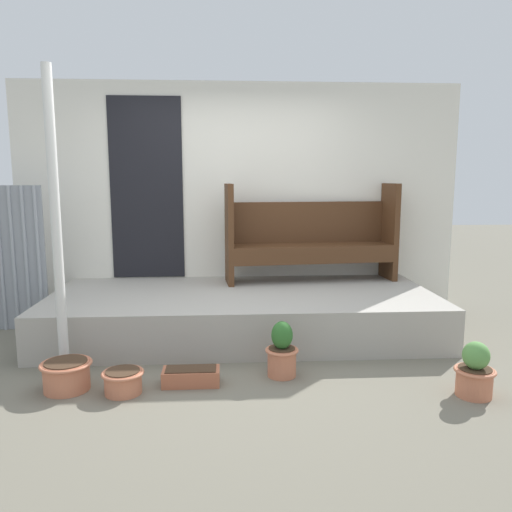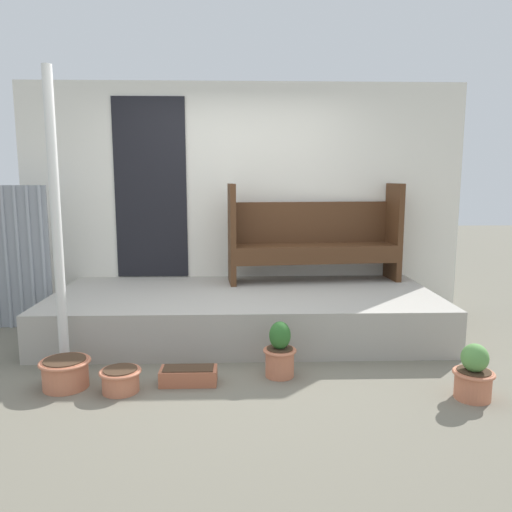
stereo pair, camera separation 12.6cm
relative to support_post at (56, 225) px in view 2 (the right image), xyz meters
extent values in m
plane|color=#706B5B|center=(1.38, 0.13, -1.19)|extent=(24.00, 24.00, 0.00)
cube|color=#A8A399|center=(1.47, 0.95, -0.98)|extent=(3.78, 1.64, 0.42)
cube|color=white|center=(1.47, 1.80, 0.11)|extent=(4.98, 0.06, 2.60)
cube|color=black|center=(0.43, 1.76, 0.24)|extent=(0.80, 0.02, 2.00)
cylinder|color=#979CA5|center=(-0.97, 1.21, -0.45)|extent=(0.04, 0.04, 1.48)
cylinder|color=#979CA5|center=(-0.85, 1.21, -0.45)|extent=(0.04, 0.04, 1.48)
cylinder|color=#979CA5|center=(-0.72, 1.21, -0.45)|extent=(0.04, 0.04, 1.48)
cylinder|color=#979CA5|center=(-0.60, 1.21, -0.45)|extent=(0.04, 0.04, 1.48)
cylinder|color=silver|center=(0.00, 0.00, 0.00)|extent=(0.08, 0.08, 2.39)
cube|color=#4C2D19|center=(1.34, 1.39, -0.24)|extent=(0.10, 0.40, 1.07)
cube|color=#4C2D19|center=(3.14, 1.55, -0.24)|extent=(0.10, 0.40, 1.07)
cube|color=#4C2D19|center=(2.24, 1.47, -0.39)|extent=(1.78, 0.56, 0.04)
cube|color=#4C2D19|center=(2.26, 1.29, -0.48)|extent=(1.74, 0.19, 0.15)
cube|color=#4C2D19|center=(2.22, 1.65, -0.14)|extent=(1.74, 0.20, 0.46)
cylinder|color=#C67251|center=(0.12, -0.33, -1.09)|extent=(0.33, 0.33, 0.21)
torus|color=#C67251|center=(0.12, -0.33, -0.99)|extent=(0.38, 0.38, 0.02)
cylinder|color=#422D1E|center=(0.12, -0.33, -0.98)|extent=(0.30, 0.30, 0.01)
cylinder|color=#C67251|center=(0.55, -0.42, -1.11)|extent=(0.27, 0.27, 0.17)
torus|color=#C67251|center=(0.55, -0.42, -1.04)|extent=(0.31, 0.31, 0.02)
cylinder|color=#422D1E|center=(0.55, -0.42, -1.02)|extent=(0.25, 0.25, 0.01)
cylinder|color=#C67251|center=(1.74, -0.17, -1.08)|extent=(0.23, 0.23, 0.22)
torus|color=#C67251|center=(1.74, -0.17, -0.98)|extent=(0.26, 0.26, 0.02)
cylinder|color=#422D1E|center=(1.74, -0.17, -0.97)|extent=(0.21, 0.21, 0.01)
ellipsoid|color=#2D6628|center=(1.74, -0.17, -0.86)|extent=(0.17, 0.17, 0.22)
cylinder|color=#C67251|center=(3.07, -0.62, -1.09)|extent=(0.25, 0.25, 0.20)
torus|color=#C67251|center=(3.07, -0.62, -1.00)|extent=(0.29, 0.29, 0.02)
cylinder|color=#422D1E|center=(3.07, -0.62, -0.99)|extent=(0.23, 0.23, 0.01)
ellipsoid|color=#599347|center=(3.07, -0.62, -0.89)|extent=(0.19, 0.19, 0.20)
cube|color=#B26042|center=(1.03, -0.30, -1.13)|extent=(0.43, 0.19, 0.12)
cube|color=#422D1E|center=(1.03, -0.30, -1.07)|extent=(0.38, 0.16, 0.01)
camera|label=1|loc=(1.30, -3.91, 0.36)|focal=35.00mm
camera|label=2|loc=(1.43, -3.92, 0.36)|focal=35.00mm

